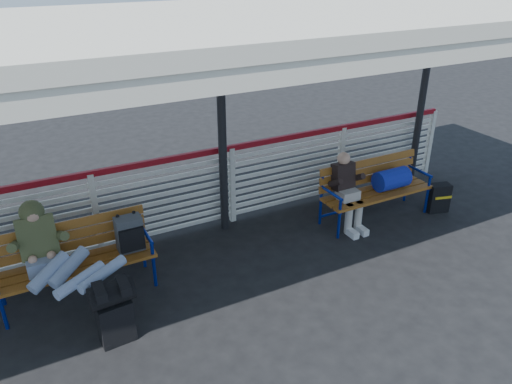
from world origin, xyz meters
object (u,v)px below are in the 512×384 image
bench_left (91,248)px  suitcase_side (438,198)px  bench_right (382,182)px  luggage_stack (114,310)px  companion_person (347,190)px  traveler_man (65,264)px

bench_left → suitcase_side: (5.26, -0.46, -0.36)m
bench_left → bench_right: bearing=-1.9°
luggage_stack → bench_left: 1.05m
bench_right → companion_person: 0.66m
luggage_stack → companion_person: size_ratio=0.65×
luggage_stack → bench_right: bearing=7.4°
bench_left → companion_person: 3.66m
traveler_man → companion_person: (3.99, 0.19, -0.08)m
traveler_man → bench_right: bearing=2.5°
luggage_stack → traveler_man: traveler_man is taller
suitcase_side → bench_right: bearing=176.8°
bench_left → bench_right: size_ratio=1.00×
companion_person → suitcase_side: 1.67m
bench_left → traveler_man: bearing=-133.9°
companion_person → suitcase_side: (1.60, -0.30, -0.36)m
luggage_stack → bench_right: bench_right is taller
bench_left → companion_person: (3.66, -0.16, 0.01)m
bench_right → traveler_man: size_ratio=1.10×
bench_right → traveler_man: (-4.66, -0.20, 0.09)m
luggage_stack → companion_person: (3.65, 0.88, 0.19)m
bench_left → luggage_stack: bearing=-89.4°
bench_left → bench_right: (4.32, -0.15, -0.01)m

